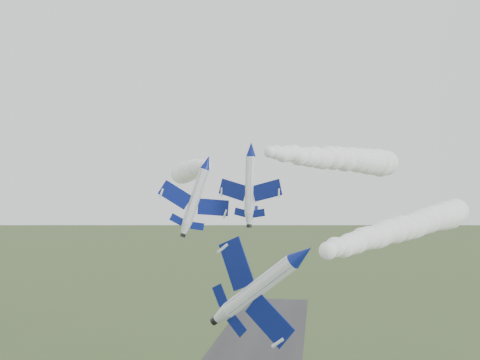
% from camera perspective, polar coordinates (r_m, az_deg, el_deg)
% --- Properties ---
extents(jet_lead, '(7.45, 12.60, 8.84)m').
position_cam_1_polar(jet_lead, '(48.26, 6.62, -7.89)').
color(jet_lead, white).
extents(smoke_trail_jet_lead, '(27.74, 54.78, 4.64)m').
position_cam_1_polar(smoke_trail_jet_lead, '(78.34, 17.73, -4.68)').
color(smoke_trail_jet_lead, white).
extents(jet_pair_left, '(9.95, 12.17, 3.98)m').
position_cam_1_polar(jet_pair_left, '(77.15, -3.54, 1.89)').
color(jet_pair_left, white).
extents(smoke_trail_jet_pair_left, '(24.19, 68.86, 5.41)m').
position_cam_1_polar(smoke_trail_jet_pair_left, '(114.80, -5.40, 1.01)').
color(smoke_trail_jet_pair_left, white).
extents(jet_pair_right, '(9.95, 11.36, 2.96)m').
position_cam_1_polar(jet_pair_right, '(74.70, 1.15, 3.32)').
color(jet_pair_right, white).
extents(smoke_trail_jet_pair_right, '(29.69, 57.42, 5.88)m').
position_cam_1_polar(smoke_trail_jet_pair_right, '(103.78, 10.54, 2.22)').
color(smoke_trail_jet_pair_right, white).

